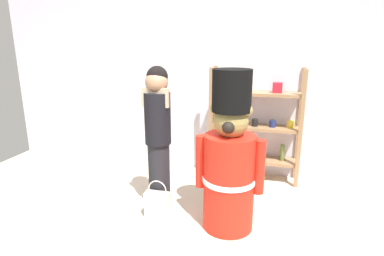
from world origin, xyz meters
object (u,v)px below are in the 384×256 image
object	(u,v)px
person_shopper	(158,133)
teddy_bear_guard	(229,163)
merchandise_shelf	(255,125)
shopping_bag	(158,204)

from	to	relation	value
person_shopper	teddy_bear_guard	bearing A→B (deg)	-12.65
merchandise_shelf	teddy_bear_guard	bearing A→B (deg)	-96.56
person_shopper	shopping_bag	xyz separation A→B (m)	(0.05, -0.21, -0.74)
teddy_bear_guard	shopping_bag	size ratio (longest dim) A/B	3.73
person_shopper	shopping_bag	bearing A→B (deg)	-75.67
merchandise_shelf	teddy_bear_guard	size ratio (longest dim) A/B	0.95
teddy_bear_guard	person_shopper	bearing A→B (deg)	167.35
merchandise_shelf	teddy_bear_guard	xyz separation A→B (m)	(-0.15, -1.29, -0.06)
merchandise_shelf	shopping_bag	world-z (taller)	merchandise_shelf
teddy_bear_guard	person_shopper	world-z (taller)	same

